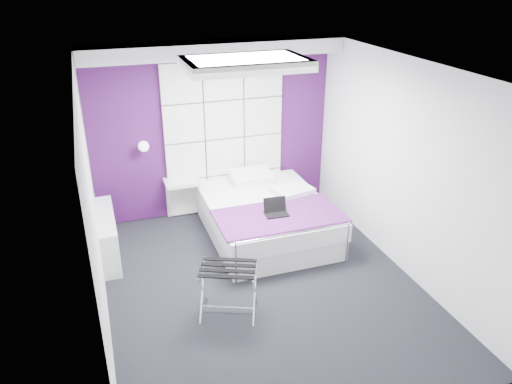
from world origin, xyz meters
TOP-DOWN VIEW (x-y plane):
  - floor at (0.00, 0.00)m, footprint 4.40×4.40m
  - ceiling at (0.00, 0.00)m, footprint 4.40×4.40m
  - wall_back at (0.00, 2.20)m, footprint 3.60×0.00m
  - wall_left at (-1.80, 0.00)m, footprint 0.00×4.40m
  - wall_right at (1.80, 0.00)m, footprint 0.00×4.40m
  - accent_wall at (0.00, 2.19)m, footprint 3.58×0.02m
  - soffit at (0.00, 1.95)m, footprint 3.58×0.50m
  - headboard at (0.15, 2.14)m, footprint 1.80×0.08m
  - skylight at (0.00, 0.60)m, footprint 1.36×0.86m
  - wall_lamp at (-1.05, 2.06)m, footprint 0.15×0.15m
  - radiator at (-1.69, 1.30)m, footprint 0.22×1.20m
  - bed at (0.46, 1.14)m, footprint 1.65×1.99m
  - nightstand at (-0.55, 2.02)m, footprint 0.50×0.39m
  - luggage_rack at (-0.52, -0.36)m, footprint 0.60×0.44m
  - laptop at (0.43, 0.71)m, footprint 0.30×0.21m

SIDE VIEW (x-z plane):
  - floor at x=0.00m, z-range 0.00..0.00m
  - luggage_rack at x=-0.52m, z-range 0.00..0.59m
  - bed at x=0.46m, z-range -0.05..0.65m
  - radiator at x=-1.69m, z-range 0.00..0.60m
  - nightstand at x=-0.55m, z-range 0.59..0.64m
  - laptop at x=0.43m, z-range 0.51..0.72m
  - headboard at x=0.15m, z-range 0.02..2.32m
  - wall_lamp at x=-1.05m, z-range 1.15..1.29m
  - wall_left at x=-1.80m, z-range -0.90..3.50m
  - wall_right at x=1.80m, z-range -0.90..3.50m
  - accent_wall at x=0.00m, z-range 0.01..2.59m
  - wall_back at x=0.00m, z-range -0.50..3.10m
  - soffit at x=0.00m, z-range 2.40..2.60m
  - skylight at x=0.00m, z-range 2.49..2.61m
  - ceiling at x=0.00m, z-range 2.60..2.60m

